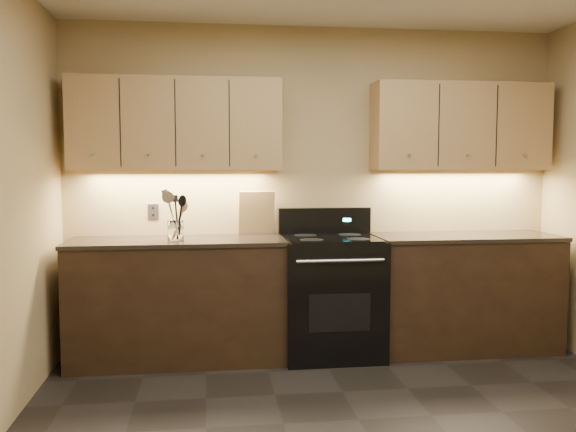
% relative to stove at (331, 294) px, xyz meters
% --- Properties ---
extents(wall_back, '(4.00, 0.04, 2.60)m').
position_rel_stove_xyz_m(wall_back, '(-0.08, 0.32, 0.82)').
color(wall_back, tan).
rests_on(wall_back, ground).
extents(counter_left, '(1.62, 0.62, 0.93)m').
position_rel_stove_xyz_m(counter_left, '(-1.18, 0.02, -0.01)').
color(counter_left, black).
rests_on(counter_left, ground).
extents(counter_right, '(1.46, 0.62, 0.93)m').
position_rel_stove_xyz_m(counter_right, '(1.10, 0.02, -0.01)').
color(counter_right, black).
rests_on(counter_right, ground).
extents(stove, '(0.76, 0.68, 1.14)m').
position_rel_stove_xyz_m(stove, '(0.00, 0.00, 0.00)').
color(stove, black).
rests_on(stove, ground).
extents(upper_cab_left, '(1.60, 0.30, 0.70)m').
position_rel_stove_xyz_m(upper_cab_left, '(-1.18, 0.17, 1.32)').
color(upper_cab_left, tan).
rests_on(upper_cab_left, wall_back).
extents(upper_cab_right, '(1.44, 0.30, 0.70)m').
position_rel_stove_xyz_m(upper_cab_right, '(1.10, 0.17, 1.32)').
color(upper_cab_right, tan).
rests_on(upper_cab_right, wall_back).
extents(outlet_plate, '(0.08, 0.01, 0.12)m').
position_rel_stove_xyz_m(outlet_plate, '(-1.38, 0.31, 0.64)').
color(outlet_plate, '#B2B5BA').
rests_on(outlet_plate, wall_back).
extents(utensil_crock, '(0.14, 0.14, 0.15)m').
position_rel_stove_xyz_m(utensil_crock, '(-1.19, -0.05, 0.52)').
color(utensil_crock, white).
rests_on(utensil_crock, counter_left).
extents(cutting_board, '(0.29, 0.12, 0.36)m').
position_rel_stove_xyz_m(cutting_board, '(-0.56, 0.26, 0.63)').
color(cutting_board, '#DDAF77').
rests_on(cutting_board, counter_left).
extents(wooden_spoon, '(0.15, 0.08, 0.29)m').
position_rel_stove_xyz_m(wooden_spoon, '(-1.21, -0.04, 0.61)').
color(wooden_spoon, '#DDAF77').
rests_on(wooden_spoon, utensil_crock).
extents(black_spoon, '(0.12, 0.13, 0.33)m').
position_rel_stove_xyz_m(black_spoon, '(-1.18, -0.02, 0.63)').
color(black_spoon, black).
rests_on(black_spoon, utensil_crock).
extents(black_turner, '(0.13, 0.18, 0.35)m').
position_rel_stove_xyz_m(black_turner, '(-1.17, -0.06, 0.64)').
color(black_turner, black).
rests_on(black_turner, utensil_crock).
extents(steel_spatula, '(0.20, 0.12, 0.40)m').
position_rel_stove_xyz_m(steel_spatula, '(-1.16, -0.03, 0.66)').
color(steel_spatula, silver).
rests_on(steel_spatula, utensil_crock).
extents(steel_skimmer, '(0.18, 0.12, 0.36)m').
position_rel_stove_xyz_m(steel_skimmer, '(-1.16, -0.06, 0.64)').
color(steel_skimmer, silver).
rests_on(steel_skimmer, utensil_crock).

